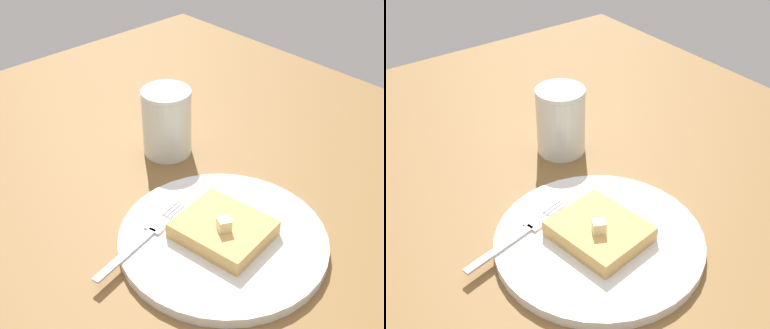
% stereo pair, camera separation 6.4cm
% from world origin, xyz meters
% --- Properties ---
extents(table_surface, '(1.10, 1.10, 0.02)m').
position_xyz_m(table_surface, '(0.00, 0.00, 0.01)').
color(table_surface, brown).
rests_on(table_surface, ground).
extents(plate, '(0.25, 0.25, 0.01)m').
position_xyz_m(plate, '(-0.05, 0.08, 0.03)').
color(plate, silver).
rests_on(plate, table_surface).
extents(toast_slice_center, '(0.10, 0.11, 0.02)m').
position_xyz_m(toast_slice_center, '(-0.05, 0.08, 0.05)').
color(toast_slice_center, tan).
rests_on(toast_slice_center, plate).
extents(butter_pat_primary, '(0.02, 0.02, 0.01)m').
position_xyz_m(butter_pat_primary, '(-0.04, 0.09, 0.06)').
color(butter_pat_primary, beige).
rests_on(butter_pat_primary, toast_slice_center).
extents(fork, '(0.16, 0.05, 0.00)m').
position_xyz_m(fork, '(0.02, 0.02, 0.04)').
color(fork, silver).
rests_on(fork, plate).
extents(syrup_jar, '(0.07, 0.07, 0.10)m').
position_xyz_m(syrup_jar, '(-0.13, -0.12, 0.07)').
color(syrup_jar, '#582B0E').
rests_on(syrup_jar, table_surface).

